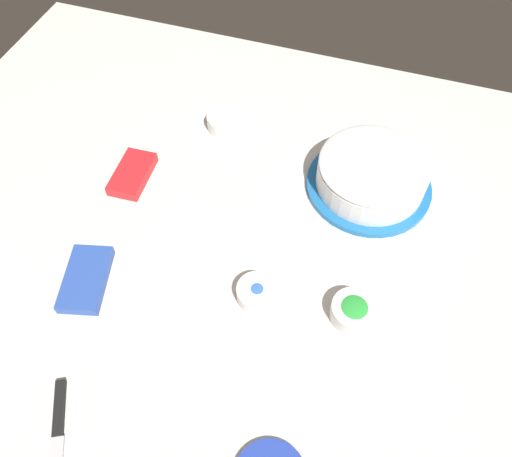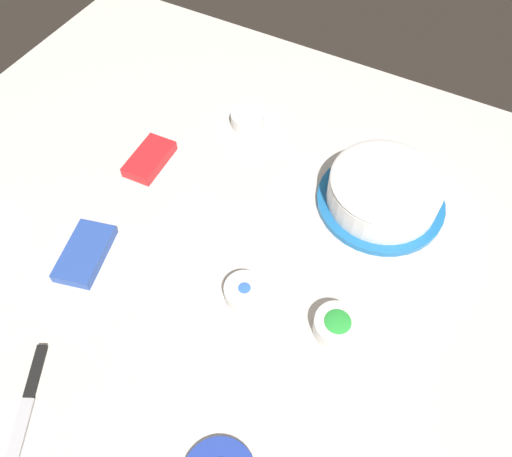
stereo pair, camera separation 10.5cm
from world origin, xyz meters
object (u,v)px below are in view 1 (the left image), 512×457
Objects in this scene: sprinkle_bowl_green at (353,310)px; candy_box_lower at (86,279)px; spreading_knife at (58,437)px; sprinkle_bowl_blue at (257,292)px; sprinkle_bowl_rainbow at (224,121)px; paper_napkin at (192,233)px; frosted_cake at (371,175)px; candy_box_upper at (132,174)px.

sprinkle_bowl_green is 0.59× the size of candy_box_lower.
spreading_knife is 0.43m from sprinkle_bowl_blue.
sprinkle_bowl_rainbow is 0.33m from paper_napkin.
frosted_cake is at bearing -174.51° from sprinkle_bowl_green.
frosted_cake is 2.15× the size of candy_box_upper.
frosted_cake is at bearing 155.86° from sprinkle_bowl_blue.
candy_box_lower is (-0.28, -0.10, 0.01)m from spreading_knife.
candy_box_upper is (-0.19, -0.56, -0.01)m from sprinkle_bowl_green.
sprinkle_bowl_green is 0.59m from candy_box_upper.
frosted_cake is at bearing 126.52° from paper_napkin.
candy_box_upper is 0.22m from paper_napkin.
spreading_knife is 1.46× the size of paper_napkin.
sprinkle_bowl_blue is (-0.36, 0.23, 0.01)m from spreading_knife.
sprinkle_bowl_rainbow is 0.26m from candy_box_upper.
spreading_knife is 1.50× the size of candy_box_lower.
sprinkle_bowl_blue is at bearing -84.14° from sprinkle_bowl_green.
spreading_knife is 2.72× the size of sprinkle_bowl_blue.
candy_box_lower is at bearing -12.17° from sprinkle_bowl_rainbow.
spreading_knife is 2.64× the size of sprinkle_bowl_rainbow.
sprinkle_bowl_rainbow is at bearing -134.60° from sprinkle_bowl_green.
frosted_cake reaches higher than candy_box_upper.
candy_box_upper is (-0.20, -0.37, -0.01)m from sprinkle_bowl_blue.
frosted_cake is 3.27× the size of sprinkle_bowl_green.
sprinkle_bowl_blue is 0.55× the size of candy_box_lower.
sprinkle_bowl_rainbow is at bearing -151.98° from sprinkle_bowl_blue.
sprinkle_bowl_rainbow reaches higher than candy_box_lower.
paper_napkin is at bearing -102.25° from sprinkle_bowl_green.
candy_box_upper is (-0.28, -0.03, 0.00)m from candy_box_lower.
sprinkle_bowl_green is at bearing 95.86° from sprinkle_bowl_blue.
sprinkle_bowl_green is at bearing 85.72° from candy_box_lower.
sprinkle_bowl_rainbow is at bearing 179.47° from spreading_knife.
sprinkle_bowl_rainbow is at bearing -171.66° from paper_napkin.
paper_napkin is (-0.45, 0.06, -0.00)m from spreading_knife.
candy_box_upper is (0.14, -0.53, -0.03)m from frosted_cake.
spreading_knife is 1.66× the size of candy_box_upper.
frosted_cake reaches higher than sprinkle_bowl_rainbow.
sprinkle_bowl_green is at bearing 45.40° from sprinkle_bowl_rainbow.
frosted_cake reaches higher than candy_box_lower.
candy_box_upper is at bearing -118.94° from sprinkle_bowl_blue.
frosted_cake reaches higher than sprinkle_bowl_blue.
candy_box_upper reaches higher than paper_napkin.
spreading_knife is 0.30m from candy_box_lower.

